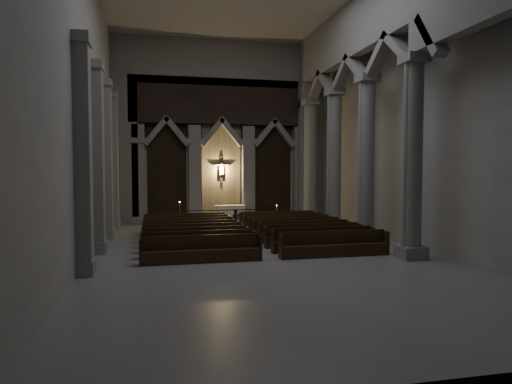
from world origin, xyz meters
TOP-DOWN VIEW (x-y plane):
  - room at (0.00, 0.00)m, footprint 24.00×24.10m
  - sanctuary_wall at (0.00, 11.54)m, footprint 14.00×0.77m
  - right_arcade at (5.50, 1.33)m, footprint 1.00×24.00m
  - left_pilasters at (-6.75, 3.50)m, footprint 0.60×13.00m
  - sanctuary_step at (0.00, 10.60)m, footprint 8.50×2.60m
  - altar at (0.44, 10.90)m, footprint 1.98×0.79m
  - altar_rail at (0.00, 9.52)m, footprint 5.17×0.09m
  - candle_stand_left at (-2.93, 9.11)m, footprint 0.27×0.27m
  - candle_stand_right at (3.07, 8.85)m, footprint 0.22×0.22m
  - pews at (-0.00, 2.96)m, footprint 10.02×9.24m
  - worshipper at (-0.02, 6.17)m, footprint 0.55×0.44m

SIDE VIEW (x-z plane):
  - sanctuary_step at x=0.00m, z-range 0.00..0.15m
  - pews at x=0.00m, z-range -0.18..0.85m
  - candle_stand_right at x=3.07m, z-range -0.29..0.99m
  - candle_stand_left at x=-2.93m, z-range -0.36..1.22m
  - altar at x=0.44m, z-range 0.15..1.16m
  - worshipper at x=-0.02m, z-range 0.00..1.31m
  - altar_rail at x=0.00m, z-range 0.17..1.18m
  - left_pilasters at x=-6.75m, z-range -0.10..7.92m
  - sanctuary_wall at x=0.00m, z-range 0.62..12.62m
  - room at x=0.00m, z-range 1.60..13.60m
  - right_arcade at x=5.50m, z-range 1.83..13.83m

